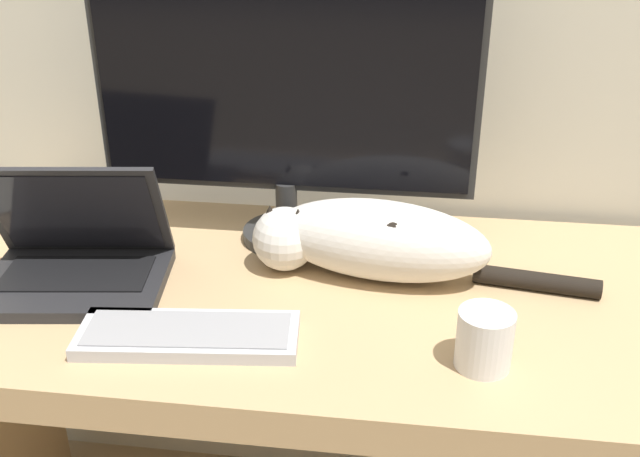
{
  "coord_description": "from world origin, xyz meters",
  "views": [
    {
      "loc": [
        0.19,
        -0.75,
        1.37
      ],
      "look_at": [
        0.06,
        0.29,
        0.85
      ],
      "focal_mm": 42.0,
      "sensor_mm": 36.0,
      "label": 1
    }
  ],
  "objects_px": {
    "cat": "(370,239)",
    "coffee_mug": "(484,339)",
    "external_keyboard": "(188,335)",
    "monitor": "(284,79)",
    "laptop": "(76,260)"
  },
  "relations": [
    {
      "from": "laptop",
      "to": "external_keyboard",
      "type": "relative_size",
      "value": 0.96
    },
    {
      "from": "cat",
      "to": "laptop",
      "type": "bearing_deg",
      "value": -160.59
    },
    {
      "from": "monitor",
      "to": "cat",
      "type": "height_order",
      "value": "monitor"
    },
    {
      "from": "cat",
      "to": "coffee_mug",
      "type": "height_order",
      "value": "cat"
    },
    {
      "from": "external_keyboard",
      "to": "coffee_mug",
      "type": "distance_m",
      "value": 0.43
    },
    {
      "from": "cat",
      "to": "external_keyboard",
      "type": "bearing_deg",
      "value": -128.41
    },
    {
      "from": "external_keyboard",
      "to": "cat",
      "type": "distance_m",
      "value": 0.35
    },
    {
      "from": "laptop",
      "to": "coffee_mug",
      "type": "xyz_separation_m",
      "value": [
        0.66,
        -0.14,
        -0.0
      ]
    },
    {
      "from": "monitor",
      "to": "coffee_mug",
      "type": "distance_m",
      "value": 0.56
    },
    {
      "from": "external_keyboard",
      "to": "coffee_mug",
      "type": "height_order",
      "value": "coffee_mug"
    },
    {
      "from": "coffee_mug",
      "to": "cat",
      "type": "bearing_deg",
      "value": 126.77
    },
    {
      "from": "external_keyboard",
      "to": "cat",
      "type": "relative_size",
      "value": 0.57
    },
    {
      "from": "external_keyboard",
      "to": "laptop",
      "type": "bearing_deg",
      "value": 142.81
    },
    {
      "from": "monitor",
      "to": "cat",
      "type": "xyz_separation_m",
      "value": [
        0.16,
        -0.12,
        -0.24
      ]
    },
    {
      "from": "laptop",
      "to": "cat",
      "type": "xyz_separation_m",
      "value": [
        0.49,
        0.09,
        0.03
      ]
    }
  ]
}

